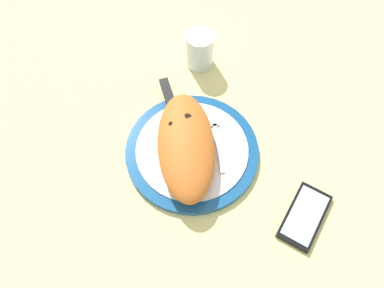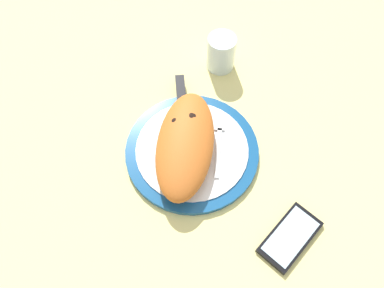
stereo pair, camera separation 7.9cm
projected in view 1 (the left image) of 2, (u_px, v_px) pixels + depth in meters
ground_plane at (192, 156)px, 83.04cm from camera, size 150.00×150.00×3.00cm
plate at (192, 151)px, 81.10cm from camera, size 27.41×27.41×1.52cm
calzone at (186, 145)px, 77.36cm from camera, size 25.24×12.55×5.98cm
fork at (216, 135)px, 81.80cm from camera, size 15.49×2.85×0.40cm
knife at (173, 109)px, 84.70cm from camera, size 23.29×7.87×1.20cm
smartphone at (305, 216)px, 74.38cm from camera, size 13.94×12.03×1.16cm
water_glass at (200, 51)px, 90.35cm from camera, size 6.41×6.41×8.58cm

